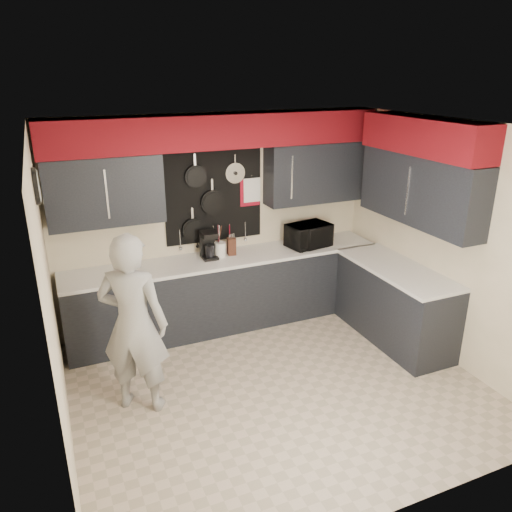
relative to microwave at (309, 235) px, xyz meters
name	(u,v)px	position (x,y,z in m)	size (l,w,h in m)	color
ground	(277,386)	(-1.09, -1.39, -1.07)	(4.00, 4.00, 0.00)	#BAA690
back_wall_assembly	(221,165)	(-1.08, 0.21, 0.94)	(4.00, 0.36, 2.60)	#F6E2BE
right_wall_assembly	(424,180)	(0.76, -1.13, 0.87)	(0.36, 3.50, 2.60)	#F6E2BE
left_wall_assembly	(51,301)	(-3.09, -1.38, 0.27)	(0.05, 3.50, 2.60)	#F6E2BE
base_cabinets	(274,295)	(-0.60, -0.26, -0.61)	(3.95, 2.20, 0.92)	black
microwave	(309,235)	(0.00, 0.00, 0.00)	(0.53, 0.36, 0.30)	black
knife_block	(232,246)	(-1.01, 0.10, -0.04)	(0.10, 0.10, 0.21)	#3C1D13
utensil_crock	(220,249)	(-1.16, 0.10, -0.06)	(0.14, 0.14, 0.18)	white
coffee_maker	(208,244)	(-1.30, 0.11, 0.02)	(0.19, 0.23, 0.33)	black
person	(134,324)	(-2.44, -1.15, -0.19)	(0.64, 0.42, 1.75)	#A1A19F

